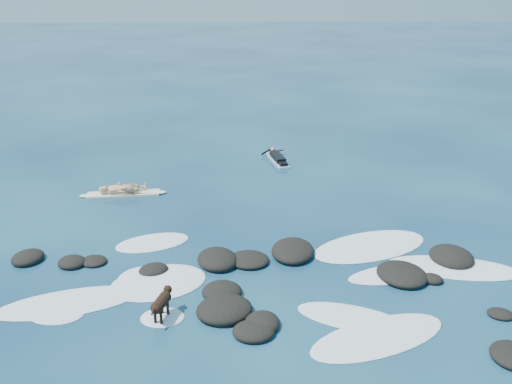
{
  "coord_description": "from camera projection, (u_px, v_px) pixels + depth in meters",
  "views": [
    {
      "loc": [
        -0.1,
        -14.23,
        8.11
      ],
      "look_at": [
        0.66,
        4.0,
        0.9
      ],
      "focal_mm": 40.0,
      "sensor_mm": 36.0,
      "label": 1
    }
  ],
  "objects": [
    {
      "name": "breaking_foam",
      "position": [
        281.0,
        281.0,
        15.79
      ],
      "size": [
        14.62,
        7.6,
        0.12
      ],
      "color": "white",
      "rests_on": "ground"
    },
    {
      "name": "dog",
      "position": [
        162.0,
        301.0,
        13.93
      ],
      "size": [
        0.52,
        1.16,
        0.75
      ],
      "rotation": [
        0.0,
        0.0,
        1.27
      ],
      "color": "black",
      "rests_on": "ground"
    },
    {
      "name": "standing_surfer_rig",
      "position": [
        122.0,
        177.0,
        21.5
      ],
      "size": [
        3.27,
        0.8,
        1.86
      ],
      "rotation": [
        0.0,
        0.0,
        0.09
      ],
      "color": "#FFF3CB",
      "rests_on": "ground"
    },
    {
      "name": "paddling_surfer_rig",
      "position": [
        277.0,
        158.0,
        25.54
      ],
      "size": [
        1.18,
        2.46,
        0.43
      ],
      "rotation": [
        0.0,
        0.0,
        1.78
      ],
      "color": "silver",
      "rests_on": "ground"
    },
    {
      "name": "ground",
      "position": [
        239.0,
        273.0,
        16.21
      ],
      "size": [
        160.0,
        160.0,
        0.0
      ],
      "primitive_type": "plane",
      "color": "#0A2642",
      "rests_on": "ground"
    },
    {
      "name": "reef_rocks",
      "position": [
        261.0,
        278.0,
        15.74
      ],
      "size": [
        14.64,
        6.66,
        0.51
      ],
      "color": "black",
      "rests_on": "ground"
    }
  ]
}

